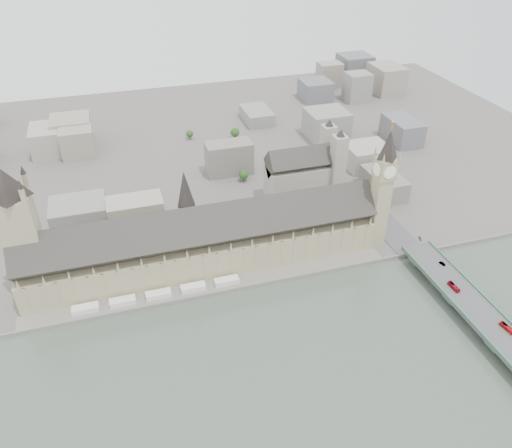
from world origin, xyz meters
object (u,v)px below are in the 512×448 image
object	(u,v)px
elizabeth_tower	(383,182)
car_approach	(420,239)
westminster_abbey	(305,174)
car_silver	(442,264)
red_bus_south	(507,328)
westminster_bridge	(473,311)
red_bus_north	(454,287)
victoria_tower	(20,229)
palace_of_westminster	(204,242)

from	to	relation	value
elizabeth_tower	car_approach	world-z (taller)	elizabeth_tower
westminster_abbey	car_silver	distance (m)	149.31
red_bus_south	westminster_bridge	bearing A→B (deg)	95.25
red_bus_south	car_approach	size ratio (longest dim) A/B	2.02
red_bus_south	car_silver	xyz separation A→B (m)	(-0.26, 69.48, -0.72)
westminster_bridge	red_bus_north	size ratio (longest dim) A/B	29.59
victoria_tower	palace_of_westminster	bearing A→B (deg)	-2.96
victoria_tower	westminster_bridge	size ratio (longest dim) A/B	0.31
westminster_bridge	westminster_abbey	distance (m)	190.56
palace_of_westminster	westminster_abbey	xyz separation A→B (m)	(110.92, 75.30, 2.38)
palace_of_westminster	red_bus_south	xyz separation A→B (m)	(167.32, -131.83, -10.92)
elizabeth_tower	red_bus_north	xyz separation A→B (m)	(20.72, -76.21, -46.31)
elizabeth_tower	red_bus_north	distance (m)	91.56
westminster_bridge	westminster_abbey	size ratio (longest dim) A/B	4.78
victoria_tower	car_silver	size ratio (longest dim) A/B	20.14
victoria_tower	red_bus_north	bearing A→B (deg)	-18.55
victoria_tower	red_bus_north	xyz separation A→B (m)	(280.72, -94.21, -43.43)
palace_of_westminster	elizabeth_tower	size ratio (longest dim) A/B	2.47
elizabeth_tower	red_bus_south	distance (m)	132.04
palace_of_westminster	red_bus_north	size ratio (longest dim) A/B	24.13
car_silver	car_approach	world-z (taller)	car_silver
victoria_tower	westminster_bridge	distance (m)	309.91
westminster_abbey	red_bus_north	xyz separation A→B (m)	(47.80, -163.21, -13.30)
victoria_tower	car_approach	distance (m)	296.27
red_bus_south	car_approach	world-z (taller)	red_bus_south
victoria_tower	red_bus_north	size ratio (longest dim) A/B	9.11
red_bus_north	car_silver	bearing A→B (deg)	70.75
westminster_bridge	red_bus_south	distance (m)	26.06
palace_of_westminster	red_bus_north	distance (m)	181.77
red_bus_north	car_approach	size ratio (longest dim) A/B	2.01
palace_of_westminster	westminster_bridge	distance (m)	195.05
westminster_bridge	red_bus_south	size ratio (longest dim) A/B	29.44
westminster_bridge	car_approach	bearing A→B (deg)	85.03
westminster_abbey	red_bus_south	xyz separation A→B (m)	(56.40, -207.13, -13.29)
red_bus_north	car_silver	distance (m)	26.90
westminster_bridge	victoria_tower	bearing A→B (deg)	158.22
westminster_abbey	westminster_bridge	bearing A→B (deg)	-74.36
palace_of_westminster	westminster_bridge	world-z (taller)	palace_of_westminster
car_approach	red_bus_north	bearing A→B (deg)	-77.66
red_bus_south	palace_of_westminster	bearing A→B (deg)	134.83
westminster_abbey	car_silver	xyz separation A→B (m)	(56.14, -137.64, -14.01)
elizabeth_tower	victoria_tower	size ratio (longest dim) A/B	1.07
elizabeth_tower	westminster_bridge	xyz separation A→B (m)	(24.00, -95.50, -52.96)
car_silver	red_bus_north	bearing A→B (deg)	-125.00
victoria_tower	westminster_abbey	xyz separation A→B (m)	(232.92, 69.00, -30.12)
westminster_bridge	car_silver	world-z (taller)	car_silver
red_bus_south	car_silver	distance (m)	69.49
elizabeth_tower	westminster_abbey	distance (m)	96.91
westminster_bridge	car_silver	distance (m)	45.53
palace_of_westminster	red_bus_south	size ratio (longest dim) A/B	24.00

